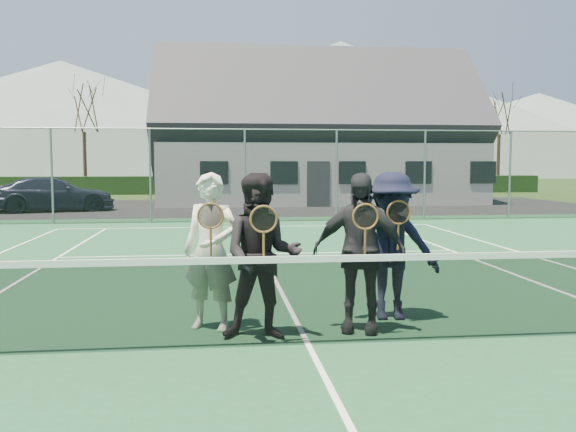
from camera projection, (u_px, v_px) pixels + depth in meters
name	position (u px, v px, depth m)	size (l,w,h in m)	color
ground	(238.00, 208.00, 26.19)	(220.00, 220.00, 0.00)	#284318
court_surface	(308.00, 346.00, 6.40)	(30.00, 30.00, 0.02)	#1C4C2B
tarmac_carpark	(143.00, 208.00, 25.72)	(40.00, 12.00, 0.01)	black
hedge_row	(231.00, 185.00, 38.01)	(40.00, 1.20, 1.10)	black
hill_west	(62.00, 118.00, 96.65)	(110.00, 110.00, 18.00)	slate
hill_centre	(341.00, 108.00, 101.78)	(120.00, 120.00, 22.00)	slate
hill_east	(537.00, 134.00, 106.25)	(90.00, 90.00, 14.00)	slate
car_c	(53.00, 194.00, 24.13)	(1.89, 4.65, 1.35)	black
court_markings	(308.00, 344.00, 6.40)	(11.03, 23.83, 0.01)	white
tennis_net	(308.00, 296.00, 6.36)	(11.68, 0.08, 1.10)	slate
perimeter_fence	(245.00, 175.00, 19.63)	(30.07, 0.07, 3.02)	slate
clubhouse	(315.00, 121.00, 30.27)	(15.60, 8.20, 7.70)	silver
tree_b	(83.00, 100.00, 37.48)	(3.20, 3.20, 7.77)	#3B2615
tree_c	(261.00, 102.00, 38.78)	(3.20, 3.20, 7.77)	#321F12
tree_d	(413.00, 104.00, 39.96)	(3.20, 3.20, 7.77)	#3B2915
tree_e	(500.00, 105.00, 40.67)	(3.20, 3.20, 7.77)	#341F13
player_a	(211.00, 251.00, 6.95)	(0.77, 0.65, 1.80)	silver
player_b	(262.00, 256.00, 6.57)	(0.95, 0.78, 1.80)	black
player_c	(359.00, 252.00, 6.86)	(1.14, 0.76, 1.80)	black
player_d	(391.00, 246.00, 7.40)	(1.23, 0.79, 1.80)	black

